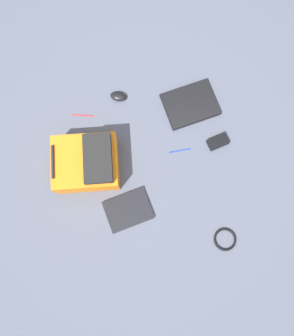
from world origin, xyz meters
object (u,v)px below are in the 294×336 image
laptop (190,104)px  power_brick (218,142)px  cable_coil (225,239)px  pen_blue (83,115)px  backpack (87,162)px  computer_mouse (118,96)px  book_manual (128,210)px  pen_black (180,150)px

laptop → power_brick: (-0.26, -0.15, 0.00)m
cable_coil → pen_blue: size_ratio=0.98×
laptop → backpack: bearing=118.5°
cable_coil → computer_mouse: bearing=32.1°
backpack → power_brick: (0.10, -0.82, -0.08)m
book_manual → pen_blue: bearing=22.5°
book_manual → cable_coil: 0.61m
laptop → book_manual: (-0.66, 0.44, -0.01)m
book_manual → pen_blue: size_ratio=2.29×
backpack → cable_coil: (-0.51, -0.80, -0.09)m
pen_blue → laptop: bearing=-88.0°
laptop → power_brick: size_ratio=3.07×
power_brick → pen_black: size_ratio=0.90×
laptop → pen_blue: bearing=92.0°
pen_black → pen_blue: same height
power_brick → computer_mouse: bearing=60.6°
computer_mouse → pen_black: computer_mouse is taller
power_brick → book_manual: bearing=123.6°
backpack → pen_black: bearing=-84.0°
laptop → cable_coil: size_ratio=2.84×
book_manual → pen_black: size_ratio=2.26×
cable_coil → pen_black: size_ratio=0.97×
pen_blue → pen_black: bearing=-114.3°
laptop → pen_black: size_ratio=2.75×
pen_black → book_manual: bearing=135.6°
backpack → pen_blue: backpack is taller
laptop → pen_blue: laptop is taller
cable_coil → pen_blue: 1.19m
pen_blue → cable_coil: bearing=-135.3°
book_manual → computer_mouse: bearing=1.9°
laptop → book_manual: 0.79m
cable_coil → power_brick: bearing=-1.7°
pen_blue → backpack: bearing=-174.0°
book_manual → power_brick: bearing=-56.4°
backpack → book_manual: backpack is taller
laptop → pen_black: (-0.30, 0.09, -0.01)m
cable_coil → laptop: bearing=8.8°
backpack → power_brick: backpack is taller
cable_coil → pen_black: cable_coil is taller
pen_black → backpack: bearing=96.0°
cable_coil → backpack: bearing=57.6°
laptop → cable_coil: bearing=-171.2°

